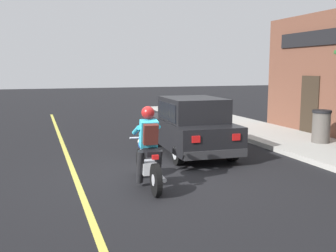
# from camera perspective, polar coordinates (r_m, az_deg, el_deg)

# --- Properties ---
(ground_plane) EXTENTS (80.00, 80.00, 0.00)m
(ground_plane) POSITION_cam_1_polar(r_m,az_deg,el_deg) (8.70, -0.97, -7.33)
(ground_plane) COLOR black
(sidewalk_curb) EXTENTS (2.60, 22.00, 0.14)m
(sidewalk_curb) POSITION_cam_1_polar(r_m,az_deg,el_deg) (13.59, 16.04, -1.63)
(sidewalk_curb) COLOR #ADAAA3
(sidewalk_curb) RESTS_ON ground
(lane_stripe) EXTENTS (0.12, 19.80, 0.01)m
(lane_stripe) POSITION_cam_1_polar(r_m,az_deg,el_deg) (11.25, -14.52, -3.95)
(lane_stripe) COLOR #D1C64C
(lane_stripe) RESTS_ON ground
(motorcycle_with_rider) EXTENTS (0.58, 2.02, 1.62)m
(motorcycle_with_rider) POSITION_cam_1_polar(r_m,az_deg,el_deg) (7.87, -2.91, -3.93)
(motorcycle_with_rider) COLOR black
(motorcycle_with_rider) RESTS_ON ground
(car_hatchback) EXTENTS (1.78, 3.84, 1.57)m
(car_hatchback) POSITION_cam_1_polar(r_m,az_deg,el_deg) (10.86, 3.26, -0.04)
(car_hatchback) COLOR black
(car_hatchback) RESTS_ON ground
(trash_bin) EXTENTS (0.56, 0.56, 0.98)m
(trash_bin) POSITION_cam_1_polar(r_m,az_deg,el_deg) (12.63, 21.34, -0.02)
(trash_bin) COLOR #514C47
(trash_bin) RESTS_ON sidewalk_curb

